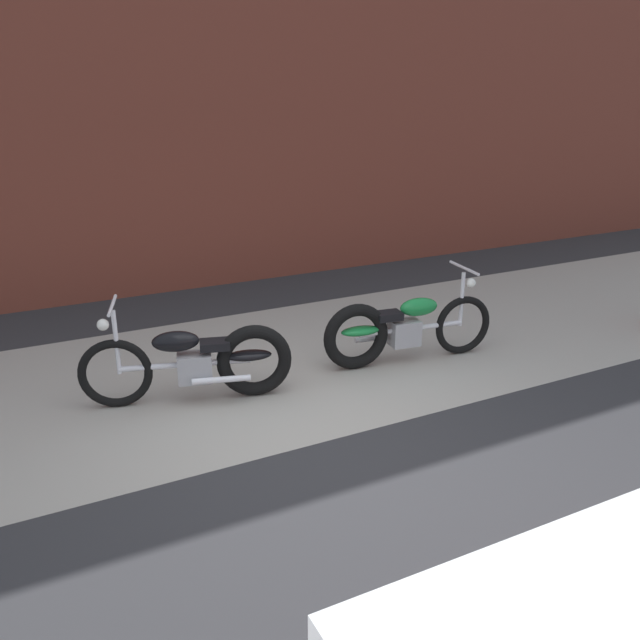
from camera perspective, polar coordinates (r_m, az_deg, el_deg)
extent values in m
plane|color=#2D2D30|center=(5.60, -0.07, -10.82)|extent=(80.00, 80.00, 0.00)
cube|color=#9E998E|center=(7.03, -6.58, -4.31)|extent=(36.00, 3.50, 0.01)
cube|color=brown|center=(9.76, -15.01, 20.00)|extent=(36.00, 0.50, 6.03)
torus|color=black|center=(6.35, -17.59, -4.53)|extent=(0.68, 0.27, 0.68)
torus|color=black|center=(6.30, -5.81, -3.59)|extent=(0.74, 0.33, 0.73)
cylinder|color=silver|center=(6.28, -11.74, -3.85)|extent=(1.20, 0.40, 0.06)
cube|color=#99999E|center=(6.30, -10.98, -4.14)|extent=(0.37, 0.30, 0.28)
ellipsoid|color=black|center=(6.20, -12.63, -1.86)|extent=(0.48, 0.30, 0.20)
ellipsoid|color=black|center=(6.28, -6.28, -3.12)|extent=(0.47, 0.29, 0.10)
cube|color=black|center=(6.21, -9.27, -2.16)|extent=(0.32, 0.27, 0.08)
cylinder|color=silver|center=(6.23, -17.52, -1.90)|extent=(0.05, 0.05, 0.62)
cylinder|color=silver|center=(6.11, -17.85, 1.25)|extent=(0.19, 0.57, 0.03)
sphere|color=white|center=(6.18, -18.60, -0.40)|extent=(0.11, 0.11, 0.11)
cylinder|color=silver|center=(6.19, -8.69, -5.22)|extent=(0.55, 0.21, 0.06)
torus|color=black|center=(7.46, 12.48, -0.45)|extent=(0.68, 0.17, 0.68)
torus|color=black|center=(6.88, 3.20, -1.48)|extent=(0.74, 0.23, 0.73)
cylinder|color=silver|center=(7.14, 8.04, -0.74)|extent=(1.23, 0.23, 0.06)
cube|color=#99999E|center=(7.12, 7.45, -1.12)|extent=(0.35, 0.26, 0.28)
ellipsoid|color=#197A38|center=(7.09, 8.71, 1.15)|extent=(0.46, 0.25, 0.20)
ellipsoid|color=#197A38|center=(6.88, 3.59, -0.96)|extent=(0.46, 0.24, 0.10)
cube|color=black|center=(6.96, 6.05, 0.38)|extent=(0.30, 0.24, 0.08)
cylinder|color=silver|center=(7.34, 12.39, 1.79)|extent=(0.05, 0.05, 0.62)
cylinder|color=silver|center=(7.24, 12.60, 4.50)|extent=(0.11, 0.58, 0.03)
sphere|color=white|center=(7.34, 13.16, 3.20)|extent=(0.11, 0.11, 0.11)
cylinder|color=silver|center=(7.17, 5.17, -1.54)|extent=(0.55, 0.14, 0.06)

